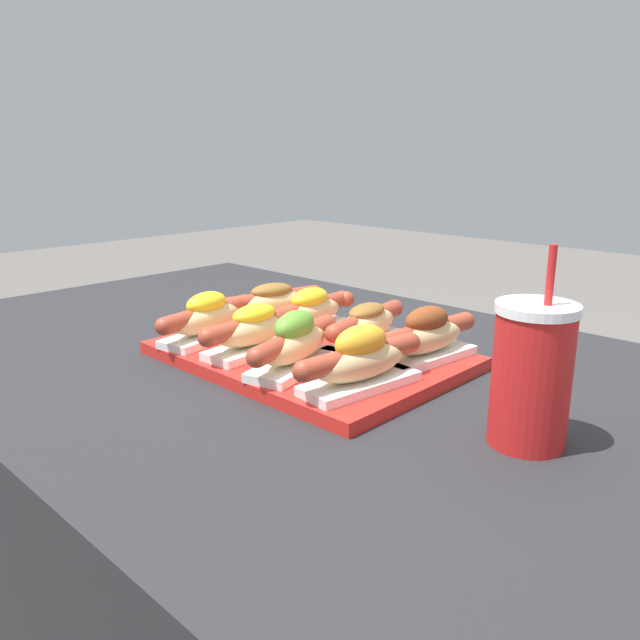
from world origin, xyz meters
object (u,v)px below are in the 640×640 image
object	(u,v)px
hot_dog_5	(312,313)
hot_dog_4	(272,303)
hot_dog_7	(426,336)
sauce_bowl	(216,317)
hot_dog_0	(207,318)
drink_cup	(531,375)
hot_dog_6	(366,325)
hot_dog_2	(295,343)
hot_dog_1	(255,329)
serving_tray	(311,355)
hot_dog_3	(360,360)

from	to	relation	value
hot_dog_5	hot_dog_4	bearing A→B (deg)	179.80
hot_dog_7	sauce_bowl	world-z (taller)	hot_dog_7
hot_dog_0	drink_cup	size ratio (longest dim) A/B	0.93
hot_dog_5	sauce_bowl	distance (m)	0.22
hot_dog_6	hot_dog_7	bearing A→B (deg)	5.32
hot_dog_2	hot_dog_7	world-z (taller)	hot_dog_2
hot_dog_1	drink_cup	size ratio (longest dim) A/B	0.94
serving_tray	hot_dog_6	world-z (taller)	hot_dog_6
hot_dog_0	hot_dog_4	xyz separation A→B (m)	(-0.00, 0.13, -0.00)
hot_dog_6	sauce_bowl	bearing A→B (deg)	-173.06
serving_tray	hot_dog_5	distance (m)	0.09
hot_dog_5	drink_cup	distance (m)	0.41
hot_dog_7	drink_cup	distance (m)	0.23
hot_dog_4	hot_dog_7	bearing A→B (deg)	3.33
sauce_bowl	hot_dog_5	bearing A→B (deg)	8.08
hot_dog_3	sauce_bowl	world-z (taller)	hot_dog_3
hot_dog_3	drink_cup	bearing A→B (deg)	10.28
hot_dog_0	hot_dog_7	xyz separation A→B (m)	(0.30, 0.15, 0.00)
hot_dog_0	hot_dog_3	distance (m)	0.30
hot_dog_1	hot_dog_6	xyz separation A→B (m)	(0.10, 0.13, -0.00)
sauce_bowl	hot_dog_4	bearing A→B (deg)	14.51
hot_dog_2	hot_dog_7	xyz separation A→B (m)	(0.10, 0.15, -0.00)
hot_dog_0	sauce_bowl	world-z (taller)	hot_dog_0
hot_dog_7	hot_dog_3	bearing A→B (deg)	-88.99
hot_dog_4	hot_dog_6	bearing A→B (deg)	2.35
hot_dog_4	drink_cup	world-z (taller)	drink_cup
hot_dog_7	hot_dog_5	bearing A→B (deg)	-175.04
hot_dog_0	hot_dog_6	bearing A→B (deg)	35.25
hot_dog_2	sauce_bowl	distance (m)	0.33
hot_dog_6	hot_dog_7	xyz separation A→B (m)	(0.10, 0.01, 0.00)
hot_dog_5	hot_dog_6	xyz separation A→B (m)	(0.10, 0.01, -0.00)
hot_dog_1	drink_cup	distance (m)	0.40
hot_dog_3	hot_dog_1	bearing A→B (deg)	179.12
hot_dog_0	hot_dog_4	distance (m)	0.13
hot_dog_1	hot_dog_6	distance (m)	0.16
hot_dog_3	hot_dog_2	bearing A→B (deg)	-176.27
hot_dog_4	sauce_bowl	xyz separation A→B (m)	(-0.12, -0.03, -0.04)
sauce_bowl	hot_dog_6	bearing A→B (deg)	6.94
hot_dog_3	sauce_bowl	bearing A→B (deg)	167.29
hot_dog_1	sauce_bowl	xyz separation A→B (m)	(-0.22, 0.09, -0.04)
sauce_bowl	hot_dog_1	bearing A→B (deg)	-22.84
serving_tray	drink_cup	world-z (taller)	drink_cup
hot_dog_4	hot_dog_6	size ratio (longest dim) A/B	0.99
hot_dog_0	sauce_bowl	bearing A→B (deg)	139.09
hot_dog_2	drink_cup	size ratio (longest dim) A/B	0.92
hot_dog_2	hot_dog_5	distance (m)	0.16
sauce_bowl	serving_tray	bearing A→B (deg)	-5.79
hot_dog_3	sauce_bowl	size ratio (longest dim) A/B	3.25
hot_dog_3	hot_dog_4	size ratio (longest dim) A/B	1.01
hot_dog_4	sauce_bowl	bearing A→B (deg)	-165.49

